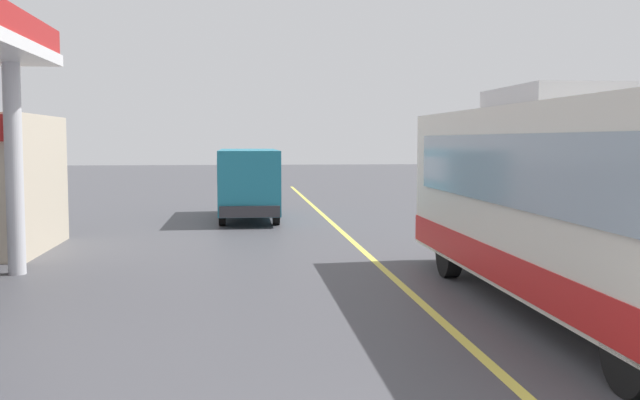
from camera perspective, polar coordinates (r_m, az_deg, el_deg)
The scene contains 4 objects.
ground at distance 25.03m, azimuth 0.97°, elevation -1.81°, with size 120.00×120.00×0.00m, color #424247.
lane_divider_stripe at distance 20.11m, azimuth 2.73°, elevation -3.37°, with size 0.16×50.00×0.01m, color #D8CC4C.
coach_bus_main at distance 12.65m, azimuth 18.77°, elevation -0.48°, with size 2.60×11.04×3.69m.
minibus_opposing_lane at distance 26.55m, azimuth -5.47°, elevation 1.73°, with size 2.04×6.13×2.44m.
Camera 1 is at (-3.08, -4.68, 2.78)m, focal length 42.13 mm.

